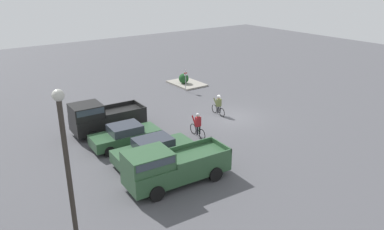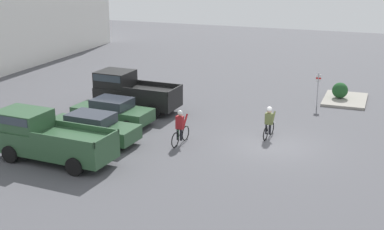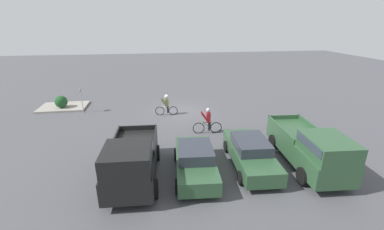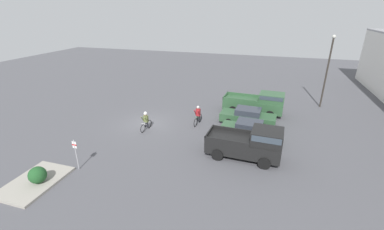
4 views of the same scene
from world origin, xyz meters
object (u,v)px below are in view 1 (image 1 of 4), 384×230
(sedan_1, at_px, (125,135))
(lamppost, at_px, (70,181))
(shrub, at_px, (184,78))
(fire_lane_sign, at_px, (186,78))
(cyclist_1, at_px, (198,125))
(cyclist_0, at_px, (218,104))
(pickup_truck_0, at_px, (170,165))
(sedan_0, at_px, (153,150))
(pickup_truck_1, at_px, (102,117))

(sedan_1, relative_size, lamppost, 0.62)
(shrub, bearing_deg, fire_lane_sign, 149.53)
(cyclist_1, height_order, shrub, cyclist_1)
(cyclist_0, bearing_deg, lamppost, 124.76)
(pickup_truck_0, height_order, sedan_1, pickup_truck_0)
(pickup_truck_0, bearing_deg, fire_lane_sign, -38.11)
(pickup_truck_0, relative_size, sedan_1, 1.28)
(cyclist_1, xyz_separation_m, fire_lane_sign, (8.88, -5.30, 0.42))
(cyclist_0, bearing_deg, cyclist_1, 122.21)
(pickup_truck_0, height_order, sedan_0, pickup_truck_0)
(pickup_truck_0, relative_size, fire_lane_sign, 2.74)
(lamppost, bearing_deg, sedan_0, -45.85)
(cyclist_1, distance_m, fire_lane_sign, 10.35)
(sedan_1, relative_size, shrub, 4.54)
(cyclist_0, xyz_separation_m, lamppost, (-10.24, 14.76, 3.33))
(pickup_truck_1, distance_m, lamppost, 13.98)
(lamppost, bearing_deg, pickup_truck_0, -58.09)
(cyclist_0, distance_m, fire_lane_sign, 6.66)
(cyclist_0, bearing_deg, sedan_1, 95.89)
(fire_lane_sign, bearing_deg, shrub, -30.47)
(sedan_1, height_order, lamppost, lamppost)
(sedan_0, height_order, lamppost, lamppost)
(shrub, bearing_deg, pickup_truck_0, 142.81)
(cyclist_0, distance_m, shrub, 8.81)
(cyclist_0, xyz_separation_m, fire_lane_sign, (6.48, -1.49, 0.41))
(cyclist_1, bearing_deg, lamppost, 125.61)
(sedan_0, bearing_deg, lamppost, 134.15)
(pickup_truck_0, xyz_separation_m, sedan_1, (5.57, -0.29, -0.39))
(fire_lane_sign, xyz_separation_m, shrub, (1.93, -1.14, -0.62))
(pickup_truck_1, height_order, cyclist_1, pickup_truck_1)
(lamppost, distance_m, shrub, 25.74)
(sedan_0, xyz_separation_m, fire_lane_sign, (10.14, -9.47, 0.54))
(sedan_1, xyz_separation_m, pickup_truck_1, (2.82, 0.30, 0.43))
(pickup_truck_0, distance_m, pickup_truck_1, 8.39)
(sedan_0, bearing_deg, sedan_1, 7.52)
(cyclist_1, bearing_deg, pickup_truck_1, 47.95)
(sedan_0, distance_m, pickup_truck_1, 5.68)
(sedan_0, bearing_deg, cyclist_1, -73.18)
(cyclist_0, distance_m, cyclist_1, 4.50)
(cyclist_0, xyz_separation_m, cyclist_1, (-2.40, 3.81, -0.01))
(pickup_truck_1, bearing_deg, cyclist_0, -102.78)
(pickup_truck_1, xyz_separation_m, cyclist_1, (-4.36, -4.84, -0.31))
(lamppost, bearing_deg, pickup_truck_1, -26.59)
(fire_lane_sign, bearing_deg, pickup_truck_1, 114.02)
(sedan_1, bearing_deg, sedan_0, -172.48)
(lamppost, xyz_separation_m, shrub, (18.65, -17.38, -3.54))
(cyclist_1, xyz_separation_m, lamppost, (-7.84, 10.95, 3.34))
(cyclist_1, bearing_deg, sedan_0, 106.82)
(sedan_1, height_order, shrub, sedan_1)
(fire_lane_sign, relative_size, shrub, 2.12)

